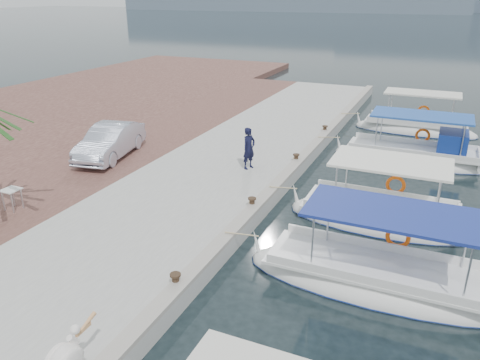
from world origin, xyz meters
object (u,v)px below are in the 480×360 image
(pelican, at_px, (66,358))
(fisherman, at_px, (249,148))
(fishing_caique_b, at_px, (378,282))
(parked_car, at_px, (110,141))
(fishing_caique_d, at_px, (414,158))
(fishing_caique_e, at_px, (415,130))
(fishing_caique_c, at_px, (379,219))

(pelican, relative_size, fisherman, 0.75)
(fishing_caique_b, xyz_separation_m, parked_car, (-12.22, 4.58, 1.09))
(fishing_caique_b, bearing_deg, fisherman, 137.02)
(fishing_caique_d, distance_m, pelican, 17.61)
(fishing_caique_e, relative_size, pelican, 5.06)
(fishing_caique_b, distance_m, pelican, 7.88)
(fishing_caique_b, relative_size, fishing_caique_c, 1.16)
(pelican, bearing_deg, fishing_caique_e, 78.61)
(fishing_caique_b, height_order, fishing_caique_c, same)
(pelican, bearing_deg, fishing_caique_d, 73.99)
(fishing_caique_c, height_order, parked_car, fishing_caique_c)
(pelican, xyz_separation_m, fisherman, (-1.29, 11.86, 0.34))
(fishing_caique_d, bearing_deg, fishing_caique_e, 94.30)
(fishing_caique_e, xyz_separation_m, fisherman, (-5.75, -10.27, 1.24))
(fishing_caique_b, relative_size, fishing_caique_d, 1.01)
(fishing_caique_e, distance_m, pelican, 22.60)
(fishing_caique_d, relative_size, fisherman, 4.13)
(fishing_caique_d, xyz_separation_m, pelican, (-4.85, -16.91, 0.83))
(fishing_caique_e, xyz_separation_m, pelican, (-4.46, -22.13, 0.90))
(fishing_caique_b, bearing_deg, fishing_caique_e, 91.21)
(fishing_caique_b, distance_m, fisherman, 8.41)
(fishing_caique_c, relative_size, fishing_caique_e, 0.95)
(fishing_caique_d, distance_m, fisherman, 8.04)
(fishing_caique_d, bearing_deg, pelican, -106.01)
(fishing_caique_c, bearing_deg, pelican, -113.24)
(fishing_caique_c, distance_m, fishing_caique_e, 12.13)
(fishing_caique_c, bearing_deg, fishing_caique_d, 85.39)
(fishing_caique_d, distance_m, fishing_caique_e, 5.24)
(fisherman, xyz_separation_m, parked_car, (-6.14, -1.10, -0.15))
(fishing_caique_b, relative_size, pelican, 5.58)
(fishing_caique_c, relative_size, pelican, 4.81)
(pelican, bearing_deg, fishing_caique_c, 66.76)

